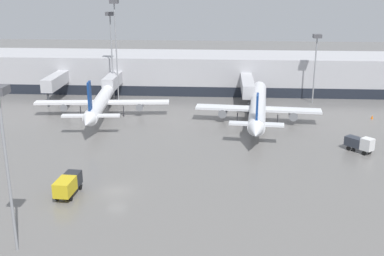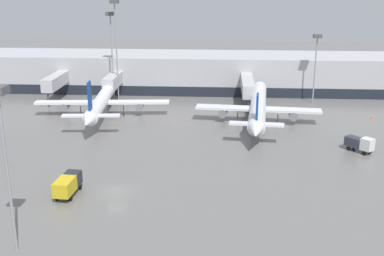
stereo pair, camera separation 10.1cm
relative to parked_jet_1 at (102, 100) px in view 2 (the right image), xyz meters
name	(u,v)px [view 2 (the right image)]	position (x,y,z in m)	size (l,w,h in m)	color
ground_plane	(116,191)	(10.68, -36.27, -3.34)	(320.00, 320.00, 0.00)	slate
terminal_building	(168,72)	(10.64, 25.55, 1.15)	(160.00, 31.22, 9.00)	#B2B2B7
parked_jet_1	(102,100)	(0.00, 0.00, 0.00)	(27.66, 36.61, 9.88)	white
parked_jet_2	(258,106)	(31.73, -2.62, -0.10)	(24.67, 38.69, 8.81)	silver
service_truck_0	(68,184)	(4.66, -37.86, -1.74)	(2.42, 5.68, 2.59)	gold
service_truck_1	(360,143)	(47.36, -18.60, -1.82)	(4.40, 4.60, 2.67)	#2D333D
traffic_cone_0	(372,117)	(55.17, 1.28, -2.97)	(0.50, 0.50, 0.74)	orange
apron_light_mast_0	(317,48)	(45.29, 13.60, 9.14)	(1.80, 1.80, 15.51)	gray
apron_light_mast_1	(111,32)	(-0.88, 14.54, 12.28)	(1.80, 1.80, 20.03)	gray
apron_light_mast_2	(115,25)	(0.69, 12.38, 14.10)	(1.80, 1.80, 22.77)	gray
apron_light_mast_3	(1,123)	(3.34, -51.32, 10.68)	(1.80, 1.80, 17.70)	gray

